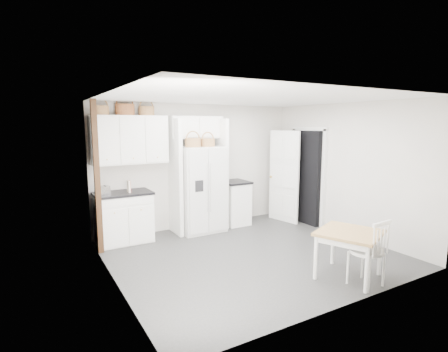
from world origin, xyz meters
TOP-DOWN VIEW (x-y plane):
  - floor at (0.00, 0.00)m, footprint 4.50×4.50m
  - ceiling at (0.00, 0.00)m, footprint 4.50×4.50m
  - wall_back at (0.00, 2.00)m, footprint 4.50×0.00m
  - wall_left at (-2.25, 0.00)m, footprint 0.00×4.00m
  - wall_right at (2.25, 0.00)m, footprint 0.00×4.00m
  - refrigerator at (-0.15, 1.63)m, footprint 0.90×0.73m
  - base_cab_left at (-1.70, 1.70)m, footprint 0.98×0.62m
  - base_cab_right at (0.71, 1.70)m, footprint 0.52×0.63m
  - dining_table at (0.70, -1.45)m, footprint 1.07×1.07m
  - windsor_chair at (0.70, -1.75)m, footprint 0.50×0.46m
  - counter_left at (-1.70, 1.70)m, footprint 1.02×0.66m
  - counter_right at (0.71, 1.70)m, footprint 0.56×0.67m
  - toaster at (-2.08, 1.60)m, footprint 0.26×0.20m
  - cookbook_red at (-1.60, 1.62)m, footprint 0.05×0.15m
  - cookbook_cream at (-1.61, 1.62)m, footprint 0.04×0.15m
  - basket_upper_a at (-1.99, 1.83)m, footprint 0.29×0.29m
  - basket_upper_b at (-1.57, 1.83)m, footprint 0.35×0.35m
  - basket_upper_c at (-1.16, 1.83)m, footprint 0.29×0.29m
  - basket_fridge_a at (-0.35, 1.53)m, footprint 0.32×0.32m
  - basket_fridge_b at (-0.02, 1.53)m, footprint 0.29×0.29m
  - upper_cabinet at (-1.50, 1.83)m, footprint 1.40×0.34m
  - bridge_cabinet at (-0.15, 1.83)m, footprint 1.12×0.34m
  - fridge_panel_left at (-0.66, 1.70)m, footprint 0.08×0.60m
  - fridge_panel_right at (0.36, 1.70)m, footprint 0.08×0.60m
  - trim_post at (-2.20, 1.35)m, footprint 0.09×0.09m
  - doorway_void at (2.16, 1.00)m, footprint 0.18×0.85m
  - door_slab at (1.80, 1.33)m, footprint 0.21×0.79m

SIDE VIEW (x-z plane):
  - floor at x=0.00m, z-range 0.00..0.00m
  - dining_table at x=0.70m, z-range 0.00..0.68m
  - base_cab_left at x=-1.70m, z-range 0.00..0.91m
  - base_cab_right at x=0.71m, z-range 0.00..0.92m
  - windsor_chair at x=0.70m, z-range 0.00..0.97m
  - refrigerator at x=-0.15m, z-range 0.00..1.75m
  - counter_left at x=-1.70m, z-range 0.91..0.95m
  - counter_right at x=0.71m, z-range 0.92..0.96m
  - doorway_void at x=2.16m, z-range 0.00..2.05m
  - door_slab at x=1.80m, z-range 0.00..2.05m
  - toaster at x=-2.08m, z-range 0.95..1.11m
  - cookbook_red at x=-1.60m, z-range 0.95..1.17m
  - cookbook_cream at x=-1.61m, z-range 0.95..1.17m
  - fridge_panel_left at x=-0.66m, z-range 0.00..2.30m
  - fridge_panel_right at x=0.36m, z-range 0.00..2.30m
  - wall_back at x=0.00m, z-range -0.95..3.55m
  - wall_left at x=-2.25m, z-range -0.70..3.30m
  - wall_right at x=2.25m, z-range -0.70..3.30m
  - trim_post at x=-2.20m, z-range 0.00..2.60m
  - basket_fridge_b at x=-0.02m, z-range 1.75..1.90m
  - basket_fridge_a at x=-0.35m, z-range 1.75..1.92m
  - upper_cabinet at x=-1.50m, z-range 1.45..2.35m
  - bridge_cabinet at x=-0.15m, z-range 1.90..2.35m
  - basket_upper_a at x=-1.99m, z-range 2.35..2.51m
  - basket_upper_c at x=-1.16m, z-range 2.35..2.52m
  - basket_upper_b at x=-1.57m, z-range 2.35..2.55m
  - ceiling at x=0.00m, z-range 2.60..2.60m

